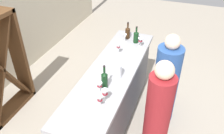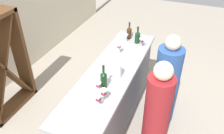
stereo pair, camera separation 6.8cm
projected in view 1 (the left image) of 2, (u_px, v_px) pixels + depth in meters
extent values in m
plane|color=#9E9384|center=(112.00, 119.00, 3.68)|extent=(12.00, 12.00, 0.00)
cube|color=slate|center=(112.00, 98.00, 3.42)|extent=(2.34, 0.54, 0.91)
cube|color=#99999E|center=(112.00, 72.00, 3.15)|extent=(2.42, 0.62, 0.05)
cube|color=brown|center=(18.00, 55.00, 3.74)|extent=(0.06, 0.28, 1.61)
cube|color=brown|center=(12.00, 107.00, 3.86)|extent=(0.91, 0.28, 0.06)
cube|color=brown|center=(0.00, 69.00, 3.42)|extent=(0.82, 0.20, 1.50)
cube|color=brown|center=(0.00, 69.00, 3.42)|extent=(0.82, 0.20, 1.50)
cylinder|color=black|center=(105.00, 81.00, 2.78)|extent=(0.08, 0.08, 0.19)
cone|color=black|center=(104.00, 74.00, 2.72)|extent=(0.08, 0.08, 0.04)
cylinder|color=black|center=(104.00, 70.00, 2.68)|extent=(0.03, 0.03, 0.08)
cylinder|color=black|center=(104.00, 66.00, 2.66)|extent=(0.03, 0.03, 0.01)
cylinder|color=black|center=(136.00, 38.00, 3.73)|extent=(0.08, 0.08, 0.17)
cone|color=black|center=(136.00, 32.00, 3.68)|extent=(0.08, 0.08, 0.03)
cylinder|color=black|center=(137.00, 29.00, 3.65)|extent=(0.03, 0.03, 0.07)
cylinder|color=black|center=(137.00, 27.00, 3.62)|extent=(0.03, 0.03, 0.01)
cylinder|color=#331E0F|center=(128.00, 33.00, 3.86)|extent=(0.08, 0.08, 0.17)
cone|color=#331E0F|center=(128.00, 28.00, 3.80)|extent=(0.08, 0.08, 0.03)
cylinder|color=#331E0F|center=(128.00, 25.00, 3.77)|extent=(0.03, 0.03, 0.07)
cylinder|color=black|center=(128.00, 23.00, 3.75)|extent=(0.03, 0.03, 0.01)
cylinder|color=white|center=(140.00, 47.00, 3.66)|extent=(0.06, 0.06, 0.00)
cylinder|color=white|center=(140.00, 44.00, 3.63)|extent=(0.01, 0.01, 0.08)
cone|color=white|center=(140.00, 40.00, 3.59)|extent=(0.08, 0.08, 0.07)
cone|color=maroon|center=(140.00, 42.00, 3.60)|extent=(0.07, 0.07, 0.02)
cylinder|color=white|center=(105.00, 101.00, 2.64)|extent=(0.06, 0.06, 0.00)
cylinder|color=white|center=(105.00, 98.00, 2.61)|extent=(0.01, 0.01, 0.07)
cone|color=white|center=(105.00, 93.00, 2.57)|extent=(0.08, 0.08, 0.09)
cone|color=maroon|center=(105.00, 95.00, 2.59)|extent=(0.07, 0.07, 0.03)
cylinder|color=white|center=(100.00, 106.00, 2.56)|extent=(0.07, 0.07, 0.00)
cylinder|color=white|center=(100.00, 104.00, 2.54)|extent=(0.01, 0.01, 0.06)
cone|color=white|center=(100.00, 99.00, 2.50)|extent=(0.07, 0.07, 0.09)
cone|color=maroon|center=(100.00, 101.00, 2.52)|extent=(0.06, 0.06, 0.03)
cylinder|color=white|center=(100.00, 93.00, 2.74)|extent=(0.06, 0.06, 0.00)
cylinder|color=white|center=(100.00, 90.00, 2.72)|extent=(0.01, 0.01, 0.08)
cone|color=white|center=(100.00, 85.00, 2.67)|extent=(0.07, 0.07, 0.07)
cone|color=maroon|center=(100.00, 87.00, 2.69)|extent=(0.06, 0.06, 0.02)
cylinder|color=white|center=(118.00, 54.00, 3.49)|extent=(0.06, 0.06, 0.00)
cylinder|color=white|center=(118.00, 51.00, 3.46)|extent=(0.01, 0.01, 0.08)
cone|color=white|center=(118.00, 46.00, 3.41)|extent=(0.07, 0.07, 0.08)
cone|color=maroon|center=(118.00, 48.00, 3.43)|extent=(0.06, 0.06, 0.03)
cylinder|color=white|center=(125.00, 42.00, 3.78)|extent=(0.06, 0.06, 0.00)
cylinder|color=white|center=(125.00, 40.00, 3.76)|extent=(0.01, 0.01, 0.06)
cone|color=white|center=(125.00, 36.00, 3.72)|extent=(0.06, 0.06, 0.08)
cylinder|color=silver|center=(118.00, 71.00, 2.97)|extent=(0.11, 0.11, 0.18)
cylinder|color=maroon|center=(157.00, 118.00, 2.85)|extent=(0.33, 0.33, 1.27)
sphere|color=beige|center=(165.00, 70.00, 2.44)|extent=(0.22, 0.22, 0.22)
cylinder|color=#284C8C|center=(165.00, 85.00, 3.39)|extent=(0.45, 0.45, 1.26)
sphere|color=beige|center=(173.00, 42.00, 2.98)|extent=(0.21, 0.21, 0.21)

